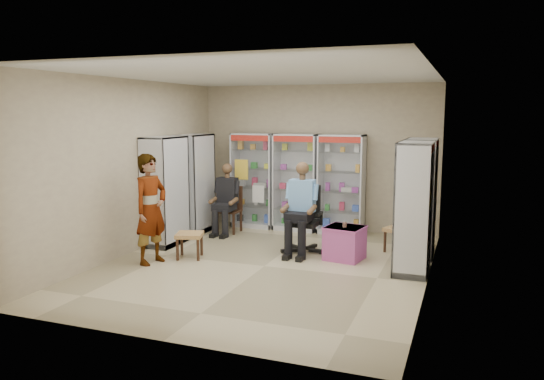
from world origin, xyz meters
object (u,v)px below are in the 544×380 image
(cabinet_left_far, at_px, (194,184))
(cabinet_left_near, at_px, (165,191))
(office_chair, at_px, (303,219))
(standing_man, at_px, (151,209))
(cabinet_back_left, at_px, (254,180))
(woven_stool_b, at_px, (190,245))
(cabinet_back_mid, at_px, (296,182))
(cabinet_back_right, at_px, (341,184))
(wooden_chair, at_px, (229,210))
(seated_shopkeeper, at_px, (303,211))
(woven_stool_a, at_px, (399,240))
(cabinet_right_far, at_px, (420,197))
(pink_trunk, at_px, (345,243))
(cabinet_right_near, at_px, (414,208))

(cabinet_left_far, bearing_deg, cabinet_left_near, -0.00)
(office_chair, xyz_separation_m, standing_man, (-2.11, -1.49, 0.30))
(office_chair, distance_m, standing_man, 2.60)
(cabinet_back_left, distance_m, cabinet_left_near, 2.23)
(cabinet_left_far, height_order, woven_stool_b, cabinet_left_far)
(cabinet_back_mid, relative_size, cabinet_back_right, 1.00)
(office_chair, bearing_deg, woven_stool_b, -148.73)
(cabinet_back_right, xyz_separation_m, office_chair, (-0.27, -1.70, -0.41))
(wooden_chair, bearing_deg, cabinet_left_far, -163.61)
(seated_shopkeeper, bearing_deg, cabinet_left_far, 162.42)
(cabinet_back_left, distance_m, cabinet_back_mid, 0.95)
(woven_stool_a, bearing_deg, office_chair, -159.16)
(seated_shopkeeper, xyz_separation_m, standing_man, (-2.11, -1.44, 0.14))
(office_chair, height_order, woven_stool_a, office_chair)
(woven_stool_b, relative_size, standing_man, 0.24)
(standing_man, bearing_deg, cabinet_back_mid, -13.03)
(cabinet_right_far, distance_m, woven_stool_b, 4.00)
(wooden_chair, distance_m, standing_man, 2.51)
(cabinet_back_right, xyz_separation_m, cabinet_left_far, (-2.83, -0.93, 0.00))
(cabinet_back_mid, distance_m, cabinet_left_far, 2.10)
(cabinet_back_right, relative_size, pink_trunk, 3.46)
(cabinet_back_right, xyz_separation_m, standing_man, (-2.38, -3.19, -0.11))
(cabinet_back_left, relative_size, pink_trunk, 3.46)
(cabinet_back_mid, height_order, office_chair, cabinet_back_mid)
(cabinet_back_left, height_order, wooden_chair, cabinet_back_left)
(woven_stool_a, bearing_deg, cabinet_left_near, -167.29)
(office_chair, bearing_deg, cabinet_right_far, 16.79)
(cabinet_back_left, bearing_deg, pink_trunk, -38.09)
(standing_man, bearing_deg, office_chair, -43.52)
(woven_stool_a, relative_size, woven_stool_b, 1.02)
(cabinet_back_left, distance_m, woven_stool_a, 3.47)
(cabinet_back_right, distance_m, woven_stool_b, 3.44)
(cabinet_left_near, xyz_separation_m, office_chair, (2.56, 0.33, -0.41))
(cabinet_right_far, xyz_separation_m, cabinet_left_near, (-4.46, -0.90, 0.00))
(woven_stool_b, bearing_deg, cabinet_left_near, 141.82)
(woven_stool_a, bearing_deg, cabinet_back_right, 139.80)
(wooden_chair, height_order, seated_shopkeeper, seated_shopkeeper)
(pink_trunk, bearing_deg, standing_man, -155.68)
(cabinet_right_near, relative_size, cabinet_left_near, 1.00)
(cabinet_back_mid, bearing_deg, cabinet_back_right, 0.00)
(wooden_chair, bearing_deg, cabinet_right_near, -21.64)
(woven_stool_a, bearing_deg, cabinet_right_near, -73.74)
(office_chair, xyz_separation_m, woven_stool_a, (1.57, 0.60, -0.37))
(cabinet_right_near, height_order, woven_stool_a, cabinet_right_near)
(pink_trunk, bearing_deg, seated_shopkeeper, 169.98)
(cabinet_back_right, bearing_deg, pink_trunk, -74.96)
(cabinet_left_far, distance_m, woven_stool_a, 4.21)
(seated_shopkeeper, bearing_deg, cabinet_left_near, -173.53)
(office_chair, bearing_deg, cabinet_back_right, 80.99)
(cabinet_right_near, bearing_deg, woven_stool_a, 16.26)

